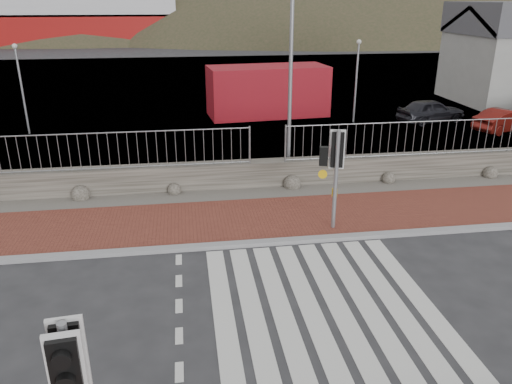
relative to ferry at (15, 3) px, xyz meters
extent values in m
plane|color=#28282B|center=(24.65, -67.90, -5.36)|extent=(220.00, 220.00, 0.00)
cube|color=brown|center=(24.65, -63.40, -5.32)|extent=(40.00, 3.00, 0.08)
cube|color=gray|center=(24.65, -64.90, -5.31)|extent=(40.00, 0.25, 0.12)
cube|color=silver|center=(22.55, -67.90, -5.36)|extent=(0.42, 5.60, 0.01)
cube|color=silver|center=(23.15, -67.90, -5.36)|extent=(0.42, 5.60, 0.01)
cube|color=silver|center=(23.75, -67.90, -5.36)|extent=(0.42, 5.60, 0.01)
cube|color=silver|center=(24.35, -67.90, -5.36)|extent=(0.42, 5.60, 0.01)
cube|color=silver|center=(24.95, -67.90, -5.36)|extent=(0.42, 5.60, 0.01)
cube|color=silver|center=(25.55, -67.90, -5.36)|extent=(0.42, 5.60, 0.01)
cube|color=silver|center=(26.15, -67.90, -5.36)|extent=(0.42, 5.60, 0.01)
cube|color=silver|center=(26.75, -67.90, -5.36)|extent=(0.42, 5.60, 0.01)
cube|color=#59544C|center=(24.65, -61.40, -5.33)|extent=(40.00, 1.50, 0.06)
cube|color=#403D35|center=(24.65, -60.60, -4.91)|extent=(40.00, 0.60, 0.90)
cylinder|color=gray|center=(19.85, -60.75, -3.26)|extent=(8.40, 0.04, 0.04)
cylinder|color=gray|center=(24.05, -60.75, -3.86)|extent=(0.07, 0.07, 1.20)
cylinder|color=gray|center=(29.45, -60.75, -3.26)|extent=(8.40, 0.04, 0.04)
cylinder|color=gray|center=(25.25, -60.75, -3.86)|extent=(0.07, 0.07, 1.20)
cube|color=#4C4C4F|center=(24.65, -40.00, -5.36)|extent=(120.00, 40.00, 0.50)
cube|color=#3F4C54|center=(24.65, -5.00, -5.36)|extent=(220.00, 50.00, 0.05)
ellipsoid|color=#2D321E|center=(9.65, 20.00, -25.36)|extent=(106.40, 68.40, 76.00)
ellipsoid|color=#2D321E|center=(54.65, 20.00, -31.36)|extent=(140.00, 90.00, 100.00)
cube|color=black|center=(20.55, -71.70, -3.12)|extent=(0.42, 0.28, 1.05)
cylinder|color=gray|center=(25.91, -64.28, -3.94)|extent=(0.11, 0.11, 2.84)
cube|color=gold|center=(25.91, -64.28, -4.30)|extent=(0.16, 0.11, 0.22)
cube|color=black|center=(25.91, -64.28, -3.08)|extent=(0.45, 0.33, 1.07)
sphere|color=#0CE53F|center=(25.91, -64.28, -3.38)|extent=(0.15, 0.15, 0.15)
cube|color=black|center=(25.56, -64.20, -3.23)|extent=(0.25, 0.21, 0.51)
cylinder|color=gray|center=(25.57, -59.80, -1.58)|extent=(0.13, 0.13, 7.57)
cube|color=maroon|center=(26.52, -49.72, -4.04)|extent=(6.55, 3.24, 2.63)
imported|color=black|center=(34.54, -52.62, -4.76)|extent=(3.75, 2.11, 1.21)
imported|color=#5B110D|center=(37.21, -54.88, -4.82)|extent=(3.51, 2.17, 1.09)
camera|label=1|loc=(21.96, -76.40, 0.68)|focal=35.00mm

